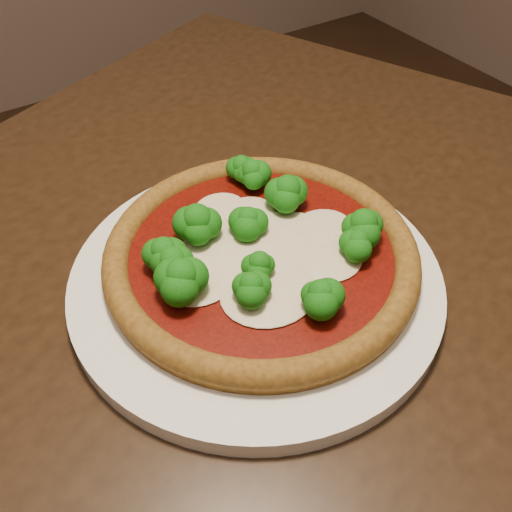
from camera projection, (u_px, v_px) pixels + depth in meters
dining_table at (236, 365)px, 0.61m from camera, size 1.35×1.25×0.75m
plate at (256, 279)px, 0.55m from camera, size 0.35×0.35×0.02m
pizza at (259, 251)px, 0.54m from camera, size 0.30×0.30×0.06m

